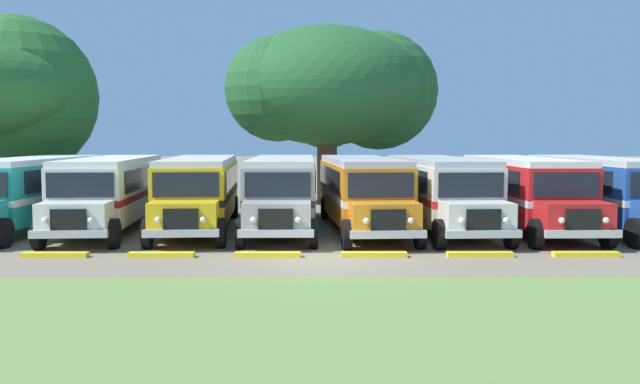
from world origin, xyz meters
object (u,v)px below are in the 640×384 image
(parked_bus_slot_2, at_px, (199,189))
(parked_bus_slot_6, at_px, (523,189))
(parked_bus_slot_5, at_px, (439,189))
(parked_bus_slot_7, at_px, (602,189))
(parked_bus_slot_4, at_px, (362,190))
(broad_shade_tree, at_px, (332,90))
(parked_bus_slot_1, at_px, (111,189))
(parked_bus_slot_0, at_px, (32,189))
(parked_bus_slot_3, at_px, (283,189))

(parked_bus_slot_2, bearing_deg, parked_bus_slot_6, 85.34)
(parked_bus_slot_5, relative_size, parked_bus_slot_7, 1.00)
(parked_bus_slot_5, bearing_deg, parked_bus_slot_4, -92.69)
(parked_bus_slot_5, bearing_deg, broad_shade_tree, -164.23)
(parked_bus_slot_1, height_order, parked_bus_slot_6, same)
(parked_bus_slot_0, xyz_separation_m, parked_bus_slot_2, (6.69, -0.09, 0.00))
(parked_bus_slot_6, relative_size, broad_shade_tree, 0.93)
(parked_bus_slot_3, bearing_deg, parked_bus_slot_0, -91.39)
(parked_bus_slot_2, height_order, parked_bus_slot_3, same)
(parked_bus_slot_4, relative_size, parked_bus_slot_6, 1.01)
(parked_bus_slot_1, bearing_deg, parked_bus_slot_5, 85.89)
(parked_bus_slot_4, bearing_deg, parked_bus_slot_6, 86.39)
(parked_bus_slot_1, distance_m, broad_shade_tree, 15.08)
(broad_shade_tree, bearing_deg, parked_bus_slot_3, -101.44)
(parked_bus_slot_4, bearing_deg, broad_shade_tree, -179.58)
(parked_bus_slot_7, bearing_deg, parked_bus_slot_6, -89.52)
(parked_bus_slot_3, bearing_deg, parked_bus_slot_5, 87.69)
(parked_bus_slot_1, height_order, broad_shade_tree, broad_shade_tree)
(broad_shade_tree, bearing_deg, parked_bus_slot_6, -56.86)
(parked_bus_slot_1, height_order, parked_bus_slot_7, same)
(parked_bus_slot_1, relative_size, parked_bus_slot_3, 1.01)
(parked_bus_slot_2, relative_size, parked_bus_slot_4, 1.00)
(parked_bus_slot_0, height_order, parked_bus_slot_1, same)
(parked_bus_slot_3, relative_size, parked_bus_slot_7, 1.00)
(parked_bus_slot_1, distance_m, parked_bus_slot_4, 9.94)
(parked_bus_slot_1, bearing_deg, parked_bus_slot_6, 86.01)
(parked_bus_slot_0, bearing_deg, parked_bus_slot_3, 90.69)
(parked_bus_slot_0, xyz_separation_m, parked_bus_slot_6, (19.54, -0.29, 0.00))
(parked_bus_slot_5, bearing_deg, parked_bus_slot_1, -93.99)
(parked_bus_slot_0, bearing_deg, parked_bus_slot_6, 90.58)
(parked_bus_slot_2, xyz_separation_m, parked_bus_slot_7, (16.04, -0.01, 0.00))
(parked_bus_slot_5, distance_m, parked_bus_slot_6, 3.35)
(parked_bus_slot_3, distance_m, parked_bus_slot_6, 9.54)
(parked_bus_slot_1, relative_size, parked_bus_slot_5, 1.00)
(parked_bus_slot_5, bearing_deg, parked_bus_slot_6, 86.61)
(parked_bus_slot_1, bearing_deg, parked_bus_slot_0, -98.21)
(parked_bus_slot_2, height_order, parked_bus_slot_6, same)
(parked_bus_slot_1, xyz_separation_m, parked_bus_slot_5, (12.98, -0.07, 0.00))
(parked_bus_slot_1, bearing_deg, parked_bus_slot_2, 88.69)
(parked_bus_slot_0, xyz_separation_m, parked_bus_slot_7, (22.72, -0.10, 0.00))
(parked_bus_slot_6, distance_m, broad_shade_tree, 14.16)
(parked_bus_slot_3, relative_size, parked_bus_slot_5, 0.99)
(parked_bus_slot_0, distance_m, parked_bus_slot_7, 22.72)
(broad_shade_tree, bearing_deg, parked_bus_slot_4, -85.32)
(parked_bus_slot_3, height_order, broad_shade_tree, broad_shade_tree)
(parked_bus_slot_2, relative_size, parked_bus_slot_5, 1.00)
(parked_bus_slot_4, height_order, parked_bus_slot_5, same)
(parked_bus_slot_0, distance_m, parked_bus_slot_5, 16.19)
(parked_bus_slot_1, xyz_separation_m, parked_bus_slot_6, (16.33, -0.05, 0.00))
(parked_bus_slot_4, relative_size, broad_shade_tree, 0.93)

